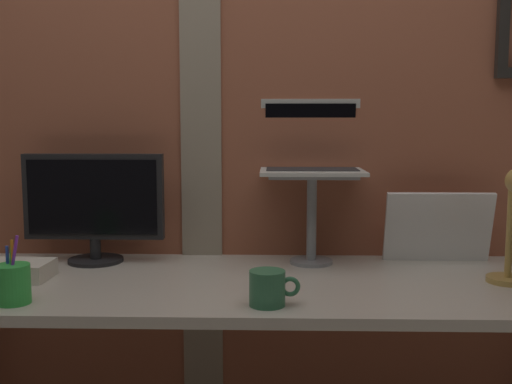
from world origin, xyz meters
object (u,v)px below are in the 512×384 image
Objects in this scene: whiteboard_panel at (438,227)px; coffee_mug at (268,288)px; monitor at (94,202)px; pen_cup at (13,283)px; laptop at (311,152)px.

whiteboard_panel is 0.75m from coffee_mug.
monitor reaches higher than coffee_mug.
coffee_mug is (0.58, -0.46, -0.16)m from monitor.
coffee_mug is (0.65, -0.00, -0.01)m from pen_cup.
whiteboard_panel is 1.96× the size of pen_cup.
pen_cup reaches higher than coffee_mug.
pen_cup is at bearing -157.98° from whiteboard_panel.
whiteboard_panel is at bearing 1.51° from monitor.
monitor is at bearing 141.35° from coffee_mug.
monitor is 2.58× the size of pen_cup.
laptop reaches higher than coffee_mug.
coffee_mug is at bearing -138.66° from whiteboard_panel.
coffee_mug is at bearing -0.01° from pen_cup.
pen_cup is at bearing 179.99° from coffee_mug.
whiteboard_panel reaches higher than pen_cup.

